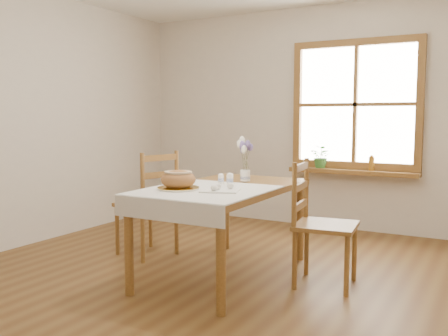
{
  "coord_description": "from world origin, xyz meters",
  "views": [
    {
      "loc": [
        1.97,
        -3.23,
        1.32
      ],
      "look_at": [
        0.0,
        0.3,
        0.9
      ],
      "focal_mm": 40.0,
      "sensor_mm": 36.0,
      "label": 1
    }
  ],
  "objects_px": {
    "bread_plate": "(178,188)",
    "chair_left": "(146,203)",
    "dining_table": "(224,196)",
    "chair_right": "(326,224)",
    "flower_vase": "(245,176)"
  },
  "relations": [
    {
      "from": "bread_plate",
      "to": "chair_left",
      "type": "bearing_deg",
      "value": 142.82
    },
    {
      "from": "dining_table",
      "to": "chair_right",
      "type": "xyz_separation_m",
      "value": [
        0.81,
        0.18,
        -0.18
      ]
    },
    {
      "from": "chair_left",
      "to": "flower_vase",
      "type": "distance_m",
      "value": 1.04
    },
    {
      "from": "chair_left",
      "to": "chair_right",
      "type": "bearing_deg",
      "value": 104.18
    },
    {
      "from": "bread_plate",
      "to": "flower_vase",
      "type": "bearing_deg",
      "value": 72.87
    },
    {
      "from": "dining_table",
      "to": "bread_plate",
      "type": "xyz_separation_m",
      "value": [
        -0.19,
        -0.39,
        0.1
      ]
    },
    {
      "from": "flower_vase",
      "to": "dining_table",
      "type": "bearing_deg",
      "value": -95.75
    },
    {
      "from": "chair_right",
      "to": "flower_vase",
      "type": "distance_m",
      "value": 0.85
    },
    {
      "from": "bread_plate",
      "to": "flower_vase",
      "type": "distance_m",
      "value": 0.74
    },
    {
      "from": "dining_table",
      "to": "flower_vase",
      "type": "distance_m",
      "value": 0.35
    },
    {
      "from": "chair_left",
      "to": "bread_plate",
      "type": "bearing_deg",
      "value": 67.33
    },
    {
      "from": "chair_right",
      "to": "chair_left",
      "type": "bearing_deg",
      "value": 83.12
    },
    {
      "from": "chair_left",
      "to": "chair_right",
      "type": "xyz_separation_m",
      "value": [
        1.76,
        -0.01,
        -0.01
      ]
    },
    {
      "from": "dining_table",
      "to": "chair_left",
      "type": "relative_size",
      "value": 1.6
    },
    {
      "from": "dining_table",
      "to": "chair_left",
      "type": "height_order",
      "value": "chair_left"
    }
  ]
}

